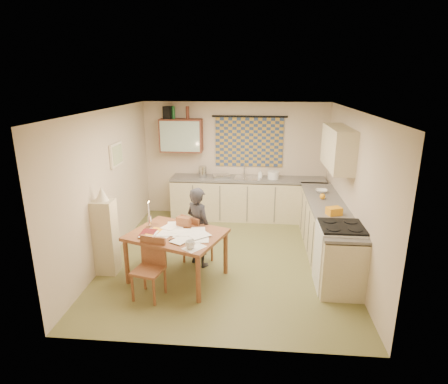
# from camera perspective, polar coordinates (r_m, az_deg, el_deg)

# --- Properties ---
(floor) EXTENTS (4.00, 4.50, 0.02)m
(floor) POSITION_cam_1_polar(r_m,az_deg,el_deg) (6.56, 0.42, -10.08)
(floor) COLOR brown
(floor) RESTS_ON ground
(ceiling) EXTENTS (4.00, 4.50, 0.02)m
(ceiling) POSITION_cam_1_polar(r_m,az_deg,el_deg) (5.87, 0.48, 12.43)
(ceiling) COLOR white
(ceiling) RESTS_ON floor
(wall_back) EXTENTS (4.00, 0.02, 2.50)m
(wall_back) POSITION_cam_1_polar(r_m,az_deg,el_deg) (8.28, 1.71, 4.94)
(wall_back) COLOR beige
(wall_back) RESTS_ON floor
(wall_front) EXTENTS (4.00, 0.02, 2.50)m
(wall_front) POSITION_cam_1_polar(r_m,az_deg,el_deg) (3.99, -2.19, -8.63)
(wall_front) COLOR beige
(wall_front) RESTS_ON floor
(wall_left) EXTENTS (0.02, 4.50, 2.50)m
(wall_left) POSITION_cam_1_polar(r_m,az_deg,el_deg) (6.56, -17.33, 0.95)
(wall_left) COLOR beige
(wall_left) RESTS_ON floor
(wall_right) EXTENTS (0.02, 4.50, 2.50)m
(wall_right) POSITION_cam_1_polar(r_m,az_deg,el_deg) (6.27, 19.08, 0.05)
(wall_right) COLOR beige
(wall_right) RESTS_ON floor
(window_blind) EXTENTS (1.45, 0.03, 1.05)m
(window_blind) POSITION_cam_1_polar(r_m,az_deg,el_deg) (8.16, 3.84, 7.58)
(window_blind) COLOR navy
(window_blind) RESTS_ON wall_back
(curtain_rod) EXTENTS (1.60, 0.04, 0.04)m
(curtain_rod) POSITION_cam_1_polar(r_m,az_deg,el_deg) (8.07, 3.92, 11.41)
(curtain_rod) COLOR black
(curtain_rod) RESTS_ON wall_back
(wall_cabinet) EXTENTS (0.90, 0.34, 0.70)m
(wall_cabinet) POSITION_cam_1_polar(r_m,az_deg,el_deg) (8.16, -6.51, 8.57)
(wall_cabinet) COLOR #57261B
(wall_cabinet) RESTS_ON wall_back
(wall_cabinet_glass) EXTENTS (0.84, 0.02, 0.64)m
(wall_cabinet_glass) POSITION_cam_1_polar(r_m,az_deg,el_deg) (7.99, -6.75, 8.39)
(wall_cabinet_glass) COLOR #99B2A5
(wall_cabinet_glass) RESTS_ON wall_back
(upper_cabinet_right) EXTENTS (0.34, 1.30, 0.70)m
(upper_cabinet_right) POSITION_cam_1_polar(r_m,az_deg,el_deg) (6.62, 16.97, 6.45)
(upper_cabinet_right) COLOR #C5B589
(upper_cabinet_right) RESTS_ON wall_right
(framed_print) EXTENTS (0.04, 0.50, 0.40)m
(framed_print) POSITION_cam_1_polar(r_m,az_deg,el_deg) (6.81, -16.10, 5.51)
(framed_print) COLOR #F0E6C9
(framed_print) RESTS_ON wall_left
(print_canvas) EXTENTS (0.01, 0.42, 0.32)m
(print_canvas) POSITION_cam_1_polar(r_m,az_deg,el_deg) (6.80, -15.90, 5.51)
(print_canvas) COLOR beige
(print_canvas) RESTS_ON wall_left
(counter_back) EXTENTS (3.30, 0.62, 0.92)m
(counter_back) POSITION_cam_1_polar(r_m,az_deg,el_deg) (8.18, 3.61, -1.04)
(counter_back) COLOR #C5B589
(counter_back) RESTS_ON floor
(counter_right) EXTENTS (0.62, 2.95, 0.92)m
(counter_right) POSITION_cam_1_polar(r_m,az_deg,el_deg) (6.70, 15.34, -5.78)
(counter_right) COLOR #C5B589
(counter_right) RESTS_ON floor
(stove) EXTENTS (0.63, 0.63, 0.98)m
(stove) POSITION_cam_1_polar(r_m,az_deg,el_deg) (5.76, 17.12, -9.41)
(stove) COLOR white
(stove) RESTS_ON floor
(sink) EXTENTS (0.59, 0.49, 0.10)m
(sink) POSITION_cam_1_polar(r_m,az_deg,el_deg) (8.06, 3.56, 1.86)
(sink) COLOR silver
(sink) RESTS_ON counter_back
(tap) EXTENTS (0.03, 0.03, 0.28)m
(tap) POSITION_cam_1_polar(r_m,az_deg,el_deg) (8.19, 3.12, 3.42)
(tap) COLOR silver
(tap) RESTS_ON counter_back
(dish_rack) EXTENTS (0.41, 0.38, 0.06)m
(dish_rack) POSITION_cam_1_polar(r_m,az_deg,el_deg) (8.07, -0.40, 2.43)
(dish_rack) COLOR silver
(dish_rack) RESTS_ON counter_back
(kettle) EXTENTS (0.23, 0.23, 0.24)m
(kettle) POSITION_cam_1_polar(r_m,az_deg,el_deg) (8.10, -3.27, 3.11)
(kettle) COLOR silver
(kettle) RESTS_ON counter_back
(mixing_bowl) EXTENTS (0.32, 0.32, 0.16)m
(mixing_bowl) POSITION_cam_1_polar(r_m,az_deg,el_deg) (8.03, 7.51, 2.58)
(mixing_bowl) COLOR white
(mixing_bowl) RESTS_ON counter_back
(soap_bottle) EXTENTS (0.11, 0.11, 0.17)m
(soap_bottle) POSITION_cam_1_polar(r_m,az_deg,el_deg) (8.07, 5.56, 2.77)
(soap_bottle) COLOR white
(soap_bottle) RESTS_ON counter_back
(bowl) EXTENTS (0.26, 0.26, 0.05)m
(bowl) POSITION_cam_1_polar(r_m,az_deg,el_deg) (7.24, 14.64, 0.14)
(bowl) COLOR white
(bowl) RESTS_ON counter_right
(orange_bag) EXTENTS (0.26, 0.23, 0.12)m
(orange_bag) POSITION_cam_1_polar(r_m,az_deg,el_deg) (6.11, 16.42, -2.81)
(orange_bag) COLOR orange
(orange_bag) RESTS_ON counter_right
(fruit_orange) EXTENTS (0.10, 0.10, 0.10)m
(fruit_orange) POSITION_cam_1_polar(r_m,az_deg,el_deg) (6.84, 14.78, -0.66)
(fruit_orange) COLOR orange
(fruit_orange) RESTS_ON counter_right
(speaker) EXTENTS (0.21, 0.24, 0.26)m
(speaker) POSITION_cam_1_polar(r_m,az_deg,el_deg) (8.16, -8.49, 11.90)
(speaker) COLOR black
(speaker) RESTS_ON wall_cabinet
(bottle_green) EXTENTS (0.09, 0.09, 0.26)m
(bottle_green) POSITION_cam_1_polar(r_m,az_deg,el_deg) (8.13, -7.73, 11.91)
(bottle_green) COLOR #195926
(bottle_green) RESTS_ON wall_cabinet
(bottle_brown) EXTENTS (0.08, 0.08, 0.26)m
(bottle_brown) POSITION_cam_1_polar(r_m,az_deg,el_deg) (8.07, -5.58, 11.95)
(bottle_brown) COLOR #57261B
(bottle_brown) RESTS_ON wall_cabinet
(dining_table) EXTENTS (1.60, 1.40, 0.75)m
(dining_table) POSITION_cam_1_polar(r_m,az_deg,el_deg) (5.83, -7.13, -9.60)
(dining_table) COLOR brown
(dining_table) RESTS_ON floor
(chair_far) EXTENTS (0.54, 0.54, 0.86)m
(chair_far) POSITION_cam_1_polar(r_m,az_deg,el_deg) (6.33, -4.10, -8.42)
(chair_far) COLOR brown
(chair_far) RESTS_ON floor
(chair_near) EXTENTS (0.46, 0.46, 0.86)m
(chair_near) POSITION_cam_1_polar(r_m,az_deg,el_deg) (5.49, -11.29, -12.95)
(chair_near) COLOR brown
(chair_near) RESTS_ON floor
(person) EXTENTS (0.79, 0.79, 1.33)m
(person) POSITION_cam_1_polar(r_m,az_deg,el_deg) (6.10, -3.91, -5.33)
(person) COLOR black
(person) RESTS_ON floor
(shelf_stand) EXTENTS (0.32, 0.30, 1.20)m
(shelf_stand) POSITION_cam_1_polar(r_m,az_deg,el_deg) (6.15, -17.54, -6.58)
(shelf_stand) COLOR #C5B589
(shelf_stand) RESTS_ON floor
(lampshade) EXTENTS (0.20, 0.20, 0.22)m
(lampshade) POSITION_cam_1_polar(r_m,az_deg,el_deg) (5.91, -18.15, -0.26)
(lampshade) COLOR #F0E6C9
(lampshade) RESTS_ON shelf_stand
(letter_rack) EXTENTS (0.24, 0.17, 0.16)m
(letter_rack) POSITION_cam_1_polar(r_m,az_deg,el_deg) (5.86, -6.17, -4.58)
(letter_rack) COLOR brown
(letter_rack) RESTS_ON dining_table
(mug) EXTENTS (0.26, 0.26, 0.11)m
(mug) POSITION_cam_1_polar(r_m,az_deg,el_deg) (5.16, -5.17, -7.99)
(mug) COLOR white
(mug) RESTS_ON dining_table
(magazine) EXTENTS (0.22, 0.30, 0.03)m
(magazine) POSITION_cam_1_polar(r_m,az_deg,el_deg) (5.74, -12.55, -6.10)
(magazine) COLOR maroon
(magazine) RESTS_ON dining_table
(book) EXTENTS (0.24, 0.28, 0.02)m
(book) POSITION_cam_1_polar(r_m,az_deg,el_deg) (5.82, -11.07, -5.75)
(book) COLOR orange
(book) RESTS_ON dining_table
(orange_box) EXTENTS (0.14, 0.11, 0.04)m
(orange_box) POSITION_cam_1_polar(r_m,az_deg,el_deg) (5.58, -11.50, -6.66)
(orange_box) COLOR orange
(orange_box) RESTS_ON dining_table
(eyeglasses) EXTENTS (0.13, 0.11, 0.02)m
(eyeglasses) POSITION_cam_1_polar(r_m,az_deg,el_deg) (5.39, -7.78, -7.45)
(eyeglasses) COLOR black
(eyeglasses) RESTS_ON dining_table
(candle_holder) EXTENTS (0.07, 0.07, 0.18)m
(candle_holder) POSITION_cam_1_polar(r_m,az_deg,el_deg) (5.95, -11.24, -4.40)
(candle_holder) COLOR silver
(candle_holder) RESTS_ON dining_table
(candle) EXTENTS (0.03, 0.03, 0.22)m
(candle) POSITION_cam_1_polar(r_m,az_deg,el_deg) (5.86, -11.43, -2.64)
(candle) COLOR white
(candle) RESTS_ON dining_table
(candle_flame) EXTENTS (0.02, 0.02, 0.02)m
(candle_flame) POSITION_cam_1_polar(r_m,az_deg,el_deg) (5.84, -11.39, -1.46)
(candle_flame) COLOR #FFCC66
(candle_flame) RESTS_ON dining_table
(papers) EXTENTS (1.08, 1.13, 0.03)m
(papers) POSITION_cam_1_polar(r_m,az_deg,el_deg) (5.62, -7.06, -6.34)
(papers) COLOR white
(papers) RESTS_ON dining_table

